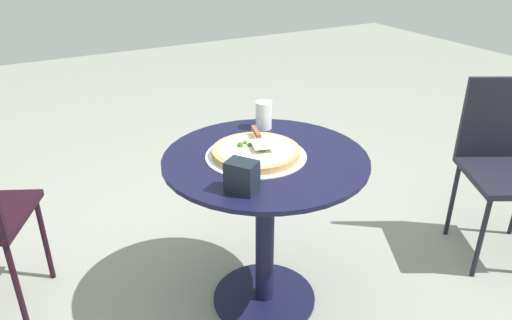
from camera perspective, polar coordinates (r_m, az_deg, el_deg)
ground_plane at (r=2.28m, az=0.97°, el=-16.01°), size 10.00×10.00×0.00m
patio_table at (r=1.98m, az=1.08°, el=-5.26°), size 0.81×0.81×0.72m
pizza_on_tray at (r=1.88m, az=-0.01°, el=0.93°), size 0.40×0.40×0.05m
pizza_server at (r=1.90m, az=0.36°, el=2.67°), size 0.22×0.10×0.02m
drinking_cup at (r=2.12m, az=0.91°, el=5.31°), size 0.07×0.07×0.12m
napkin_dispenser at (r=1.61m, az=-1.68°, el=-1.96°), size 0.13×0.12×0.11m
patio_chair_near at (r=2.64m, az=27.51°, el=0.36°), size 0.56×0.56×0.88m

